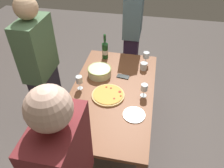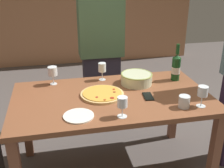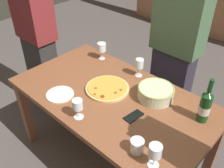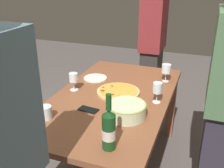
# 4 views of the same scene
# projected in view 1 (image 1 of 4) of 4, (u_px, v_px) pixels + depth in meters

# --- Properties ---
(ground_plane) EXTENTS (8.00, 8.00, 0.00)m
(ground_plane) POSITION_uv_depth(u_px,v_px,m) (112.00, 134.00, 2.87)
(ground_plane) COLOR #58504C
(dining_table) EXTENTS (1.60, 0.90, 0.75)m
(dining_table) POSITION_uv_depth(u_px,v_px,m) (112.00, 98.00, 2.45)
(dining_table) COLOR brown
(dining_table) RESTS_ON ground
(pizza) EXTENTS (0.35, 0.35, 0.03)m
(pizza) POSITION_uv_depth(u_px,v_px,m) (108.00, 95.00, 2.33)
(pizza) COLOR #E4BB73
(pizza) RESTS_ON dining_table
(serving_bowl) EXTENTS (0.28, 0.28, 0.10)m
(serving_bowl) POSITION_uv_depth(u_px,v_px,m) (100.00, 71.00, 2.59)
(serving_bowl) COLOR beige
(serving_bowl) RESTS_ON dining_table
(wine_bottle) EXTENTS (0.08, 0.08, 0.34)m
(wine_bottle) POSITION_uv_depth(u_px,v_px,m) (105.00, 50.00, 2.83)
(wine_bottle) COLOR #16421B
(wine_bottle) RESTS_ON dining_table
(wine_glass_near_pizza) EXTENTS (0.07, 0.07, 0.15)m
(wine_glass_near_pizza) POSITION_uv_depth(u_px,v_px,m) (144.00, 88.00, 2.27)
(wine_glass_near_pizza) COLOR white
(wine_glass_near_pizza) RESTS_ON dining_table
(wine_glass_by_bottle) EXTENTS (0.08, 0.08, 0.16)m
(wine_glass_by_bottle) POSITION_uv_depth(u_px,v_px,m) (65.00, 109.00, 2.02)
(wine_glass_by_bottle) COLOR white
(wine_glass_by_bottle) RESTS_ON dining_table
(wine_glass_far_left) EXTENTS (0.08, 0.08, 0.16)m
(wine_glass_far_left) POSITION_uv_depth(u_px,v_px,m) (146.00, 56.00, 2.74)
(wine_glass_far_left) COLOR white
(wine_glass_far_left) RESTS_ON dining_table
(wine_glass_far_right) EXTENTS (0.07, 0.07, 0.16)m
(wine_glass_far_right) POSITION_uv_depth(u_px,v_px,m) (79.00, 80.00, 2.36)
(wine_glass_far_right) COLOR white
(wine_glass_far_right) RESTS_ON dining_table
(cup_amber) EXTENTS (0.08, 0.08, 0.09)m
(cup_amber) POSITION_uv_depth(u_px,v_px,m) (144.00, 66.00, 2.68)
(cup_amber) COLOR white
(cup_amber) RESTS_ON dining_table
(side_plate) EXTENTS (0.22, 0.22, 0.01)m
(side_plate) POSITION_uv_depth(u_px,v_px,m) (134.00, 115.00, 2.12)
(side_plate) COLOR white
(side_plate) RESTS_ON dining_table
(cell_phone) EXTENTS (0.09, 0.15, 0.01)m
(cell_phone) POSITION_uv_depth(u_px,v_px,m) (123.00, 77.00, 2.59)
(cell_phone) COLOR black
(cell_phone) RESTS_ON dining_table
(person_host) EXTENTS (0.42, 0.24, 1.74)m
(person_host) POSITION_uv_depth(u_px,v_px,m) (132.00, 32.00, 3.19)
(person_host) COLOR #2C1C33
(person_host) RESTS_ON ground
(person_guest_right) EXTENTS (0.46, 0.24, 1.71)m
(person_guest_right) POSITION_uv_depth(u_px,v_px,m) (42.00, 71.00, 2.48)
(person_guest_right) COLOR #2F2A37
(person_guest_right) RESTS_ON ground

